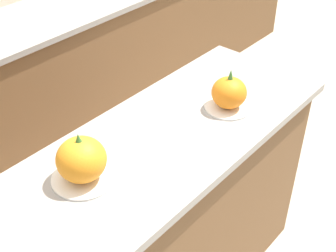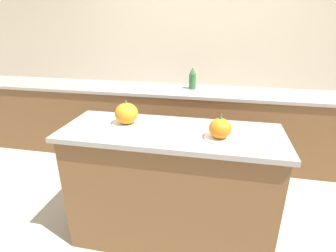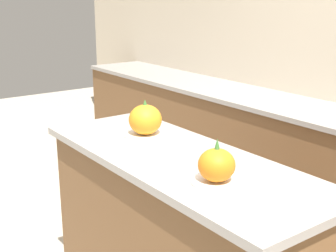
# 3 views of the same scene
# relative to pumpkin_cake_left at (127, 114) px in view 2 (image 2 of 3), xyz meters

# --- Properties ---
(ground_plane) EXTENTS (12.00, 12.00, 0.00)m
(ground_plane) POSITION_rel_pumpkin_cake_left_xyz_m (0.34, -0.05, -1.03)
(ground_plane) COLOR #BCB29E
(wall_back) EXTENTS (8.00, 0.06, 2.50)m
(wall_back) POSITION_rel_pumpkin_cake_left_xyz_m (0.34, 1.69, 0.22)
(wall_back) COLOR beige
(wall_back) RESTS_ON ground_plane
(kitchen_island) EXTENTS (1.55, 0.58, 0.96)m
(kitchen_island) POSITION_rel_pumpkin_cake_left_xyz_m (0.34, -0.05, -0.55)
(kitchen_island) COLOR brown
(kitchen_island) RESTS_ON ground_plane
(back_counter) EXTENTS (6.00, 0.60, 0.90)m
(back_counter) POSITION_rel_pumpkin_cake_left_xyz_m (0.34, 1.36, -0.59)
(back_counter) COLOR brown
(back_counter) RESTS_ON ground_plane
(pumpkin_cake_left) EXTENTS (0.22, 0.22, 0.19)m
(pumpkin_cake_left) POSITION_rel_pumpkin_cake_left_xyz_m (0.00, 0.00, 0.00)
(pumpkin_cake_left) COLOR white
(pumpkin_cake_left) RESTS_ON kitchen_island
(pumpkin_cake_right) EXTENTS (0.20, 0.20, 0.18)m
(pumpkin_cake_right) POSITION_rel_pumpkin_cake_left_xyz_m (0.67, -0.12, -0.01)
(pumpkin_cake_right) COLOR white
(pumpkin_cake_right) RESTS_ON kitchen_island
(bottle_tall) EXTENTS (0.08, 0.08, 0.26)m
(bottle_tall) POSITION_rel_pumpkin_cake_left_xyz_m (0.32, 1.41, -0.01)
(bottle_tall) COLOR #2D6B38
(bottle_tall) RESTS_ON back_counter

